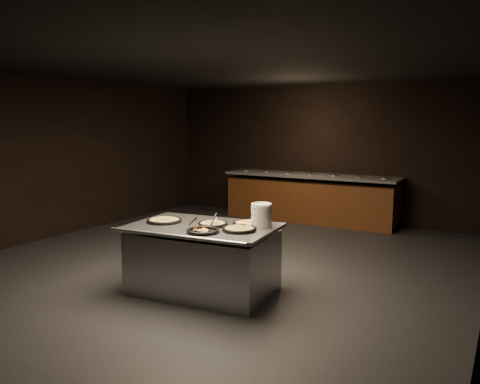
# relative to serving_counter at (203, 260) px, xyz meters

# --- Properties ---
(room) EXTENTS (7.02, 8.02, 2.92)m
(room) POSITION_rel_serving_counter_xyz_m (-0.49, 1.07, 1.05)
(room) COLOR black
(room) RESTS_ON ground
(salad_bar) EXTENTS (3.70, 0.83, 1.18)m
(salad_bar) POSITION_rel_serving_counter_xyz_m (-0.49, 4.63, 0.04)
(salad_bar) COLOR brown
(salad_bar) RESTS_ON ground
(serving_counter) EXTENTS (1.85, 1.29, 0.83)m
(serving_counter) POSITION_rel_serving_counter_xyz_m (0.00, 0.00, 0.00)
(serving_counter) COLOR #AAACB1
(serving_counter) RESTS_ON ground
(plate_stack) EXTENTS (0.25, 0.25, 0.28)m
(plate_stack) POSITION_rel_serving_counter_xyz_m (0.65, 0.28, 0.57)
(plate_stack) COLOR silver
(plate_stack) RESTS_ON serving_counter
(pan_veggie_whole) EXTENTS (0.44, 0.44, 0.04)m
(pan_veggie_whole) POSITION_rel_serving_counter_xyz_m (-0.53, -0.08, 0.45)
(pan_veggie_whole) COLOR black
(pan_veggie_whole) RESTS_ON serving_counter
(pan_cheese_whole) EXTENTS (0.36, 0.36, 0.04)m
(pan_cheese_whole) POSITION_rel_serving_counter_xyz_m (0.11, 0.06, 0.45)
(pan_cheese_whole) COLOR black
(pan_cheese_whole) RESTS_ON serving_counter
(pan_cheese_slices_a) EXTENTS (0.38, 0.38, 0.04)m
(pan_cheese_slices_a) POSITION_rel_serving_counter_xyz_m (0.46, 0.30, 0.45)
(pan_cheese_slices_a) COLOR black
(pan_cheese_slices_a) RESTS_ON serving_counter
(pan_cheese_slices_b) EXTENTS (0.37, 0.37, 0.04)m
(pan_cheese_slices_b) POSITION_rel_serving_counter_xyz_m (0.22, -0.31, 0.45)
(pan_cheese_slices_b) COLOR black
(pan_cheese_slices_b) RESTS_ON serving_counter
(pan_veggie_slices) EXTENTS (0.40, 0.40, 0.04)m
(pan_veggie_slices) POSITION_rel_serving_counter_xyz_m (0.52, -0.02, 0.45)
(pan_veggie_slices) COLOR black
(pan_veggie_slices) RESTS_ON serving_counter
(server_left) EXTENTS (0.14, 0.30, 0.15)m
(server_left) POSITION_rel_serving_counter_xyz_m (0.14, 0.06, 0.50)
(server_left) COLOR #AAACB1
(server_left) RESTS_ON serving_counter
(server_right) EXTENTS (0.30, 0.18, 0.15)m
(server_right) POSITION_rel_serving_counter_xyz_m (0.08, -0.28, 0.51)
(server_right) COLOR #AAACB1
(server_right) RESTS_ON serving_counter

